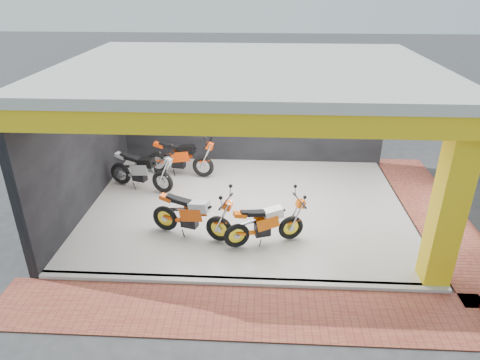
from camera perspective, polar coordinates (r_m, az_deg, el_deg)
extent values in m
plane|color=#2D2D30|center=(9.44, 0.43, -9.77)|extent=(80.00, 80.00, 0.00)
cube|color=silver|center=(11.10, 0.92, -3.59)|extent=(8.00, 6.00, 0.10)
cube|color=beige|center=(9.87, 1.07, 14.71)|extent=(8.40, 6.40, 0.20)
cube|color=black|center=(13.32, 1.51, 9.39)|extent=(8.20, 0.20, 3.50)
cube|color=black|center=(11.29, -20.37, 4.75)|extent=(0.20, 6.20, 3.50)
cube|color=yellow|center=(8.57, 26.15, -2.90)|extent=(0.50, 0.50, 3.50)
cube|color=yellow|center=(7.04, 0.12, 7.72)|extent=(8.40, 0.30, 0.40)
cube|color=yellow|center=(10.58, 23.75, 11.69)|extent=(0.30, 6.40, 0.40)
cube|color=silver|center=(8.59, 0.10, -13.43)|extent=(8.00, 0.20, 0.10)
cube|color=brown|center=(8.03, -0.21, -17.12)|extent=(9.00, 1.40, 0.03)
cube|color=brown|center=(11.97, 24.59, -4.02)|extent=(1.40, 7.00, 0.03)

